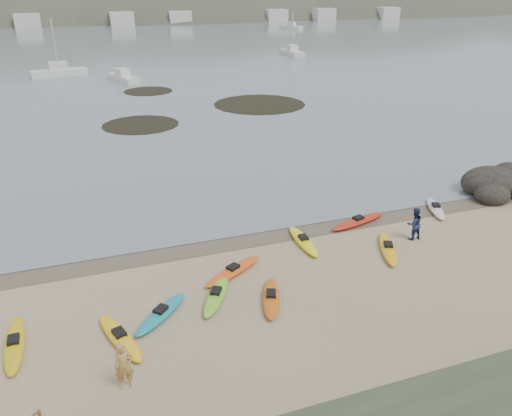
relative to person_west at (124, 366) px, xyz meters
name	(u,v)px	position (x,y,z in m)	size (l,w,h in m)	color
ground	(256,234)	(7.73, 8.99, -0.88)	(600.00, 600.00, 0.00)	tan
wet_sand	(258,236)	(7.73, 8.69, -0.87)	(60.00, 60.00, 0.00)	brown
water	(81,6)	(7.73, 308.99, -0.87)	(1200.00, 1200.00, 0.00)	slate
kayaks	(267,270)	(6.89, 5.04, -0.71)	(23.56, 9.05, 0.34)	#77CE29
person_west	(124,366)	(0.00, 0.00, 0.00)	(0.64, 0.42, 1.75)	tan
person_east	(414,224)	(15.23, 5.71, 0.00)	(0.85, 0.66, 1.75)	navy
rock_cluster	(500,188)	(24.39, 9.33, -0.61)	(5.48, 4.07, 1.96)	black
kelp_mats	(207,106)	(12.75, 38.85, -0.85)	(22.07, 22.24, 0.04)	black
moored_boats	(120,49)	(8.58, 89.70, -0.31)	(88.13, 75.85, 1.34)	silver
far_hills	(191,55)	(47.11, 202.95, -16.81)	(550.00, 135.00, 80.00)	#384235
far_town	(116,19)	(13.73, 153.99, 1.12)	(199.00, 5.00, 4.00)	beige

